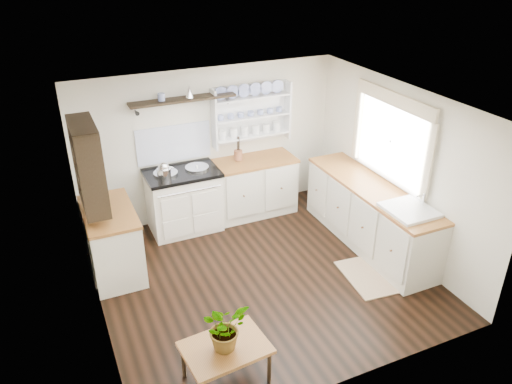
{
  "coord_description": "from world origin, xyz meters",
  "views": [
    {
      "loc": [
        -2.24,
        -4.77,
        3.93
      ],
      "look_at": [
        0.03,
        0.25,
        1.1
      ],
      "focal_mm": 35.0,
      "sensor_mm": 36.0,
      "label": 1
    }
  ],
  "objects": [
    {
      "name": "belfast_sink",
      "position": [
        1.7,
        -0.65,
        0.8
      ],
      "size": [
        0.55,
        0.6,
        0.45
      ],
      "color": "white",
      "rests_on": "right_cabinets"
    },
    {
      "name": "wall_back",
      "position": [
        0.0,
        1.9,
        1.15
      ],
      "size": [
        4.0,
        0.02,
        2.3
      ],
      "primitive_type": "cube",
      "color": "beige",
      "rests_on": "ground"
    },
    {
      "name": "wall_right",
      "position": [
        2.0,
        0.0,
        1.15
      ],
      "size": [
        0.02,
        3.8,
        2.3
      ],
      "primitive_type": "cube",
      "color": "beige",
      "rests_on": "ground"
    },
    {
      "name": "window",
      "position": [
        1.95,
        0.15,
        1.56
      ],
      "size": [
        0.08,
        1.55,
        1.22
      ],
      "color": "white",
      "rests_on": "wall_right"
    },
    {
      "name": "floor_rug",
      "position": [
        1.23,
        -0.59,
        0.01
      ],
      "size": [
        0.63,
        0.9,
        0.02
      ],
      "primitive_type": "cube",
      "rotation": [
        0.0,
        0.0,
        -0.1
      ],
      "color": "#816B4B",
      "rests_on": "floor"
    },
    {
      "name": "kettle",
      "position": [
        -0.83,
        1.45,
        1.05
      ],
      "size": [
        0.19,
        0.19,
        0.24
      ],
      "primitive_type": null,
      "color": "silver",
      "rests_on": "aga_cooker"
    },
    {
      "name": "center_table",
      "position": [
        -1.04,
        -1.4,
        0.39
      ],
      "size": [
        0.85,
        0.64,
        0.44
      ],
      "rotation": [
        0.0,
        0.0,
        0.09
      ],
      "color": "brown",
      "rests_on": "floor"
    },
    {
      "name": "high_shelf",
      "position": [
        -0.4,
        1.78,
        1.91
      ],
      "size": [
        1.5,
        0.29,
        0.16
      ],
      "color": "black",
      "rests_on": "wall_back"
    },
    {
      "name": "floor",
      "position": [
        0.0,
        0.0,
        0.0
      ],
      "size": [
        4.0,
        3.8,
        0.01
      ],
      "primitive_type": "cube",
      "color": "black",
      "rests_on": "ground"
    },
    {
      "name": "wall_left",
      "position": [
        -2.0,
        0.0,
        1.15
      ],
      "size": [
        0.02,
        3.8,
        2.3
      ],
      "primitive_type": "cube",
      "color": "beige",
      "rests_on": "ground"
    },
    {
      "name": "plate_rack",
      "position": [
        0.65,
        1.86,
        1.56
      ],
      "size": [
        1.2,
        0.22,
        0.9
      ],
      "color": "white",
      "rests_on": "wall_back"
    },
    {
      "name": "left_cabinets",
      "position": [
        -1.7,
        0.9,
        0.46
      ],
      "size": [
        0.62,
        1.13,
        0.9
      ],
      "color": "beige",
      "rests_on": "floor"
    },
    {
      "name": "potted_plant",
      "position": [
        -1.04,
        -1.4,
        0.67
      ],
      "size": [
        0.53,
        0.51,
        0.47
      ],
      "primitive_type": "imported",
      "rotation": [
        0.0,
        0.0,
        0.41
      ],
      "color": "#3F7233",
      "rests_on": "center_table"
    },
    {
      "name": "right_cabinets",
      "position": [
        1.7,
        0.1,
        0.46
      ],
      "size": [
        0.62,
        2.43,
        0.9
      ],
      "color": "beige",
      "rests_on": "floor"
    },
    {
      "name": "aga_cooker",
      "position": [
        -0.55,
        1.57,
        0.48
      ],
      "size": [
        1.05,
        0.73,
        0.97
      ],
      "color": "white",
      "rests_on": "floor"
    },
    {
      "name": "ceiling",
      "position": [
        0.0,
        0.0,
        2.3
      ],
      "size": [
        4.0,
        3.8,
        0.01
      ],
      "primitive_type": "cube",
      "color": "white",
      "rests_on": "wall_back"
    },
    {
      "name": "left_shelving",
      "position": [
        -1.84,
        0.9,
        1.55
      ],
      "size": [
        0.28,
        0.8,
        1.05
      ],
      "primitive_type": "cube",
      "color": "black",
      "rests_on": "wall_left"
    },
    {
      "name": "back_cabinets",
      "position": [
        0.6,
        1.6,
        0.46
      ],
      "size": [
        1.27,
        0.63,
        0.9
      ],
      "color": "beige",
      "rests_on": "floor"
    },
    {
      "name": "utensil_crock",
      "position": [
        0.37,
        1.68,
        0.99
      ],
      "size": [
        0.13,
        0.13,
        0.15
      ],
      "primitive_type": "cylinder",
      "color": "#935636",
      "rests_on": "back_cabinets"
    }
  ]
}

